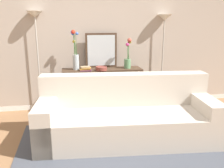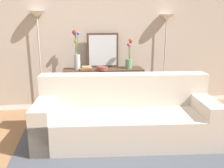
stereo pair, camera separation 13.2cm
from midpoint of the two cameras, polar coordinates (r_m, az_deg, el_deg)
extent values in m
cube|color=white|center=(4.86, -4.76, -4.37)|extent=(12.00, 0.15, 0.09)
cube|color=#B7A899|center=(4.60, -5.13, 12.25)|extent=(12.00, 0.14, 2.69)
cube|color=#474C56|center=(3.42, 4.65, -13.61)|extent=(2.92, 1.66, 0.01)
cube|color=beige|center=(3.41, 4.34, -9.81)|extent=(2.47, 1.11, 0.42)
cube|color=beige|center=(3.56, 3.83, -1.22)|extent=(2.41, 0.48, 0.46)
cube|color=beige|center=(3.42, -14.10, -8.56)|extent=(0.32, 0.91, 0.60)
cube|color=beige|center=(3.67, 21.47, -7.51)|extent=(0.32, 0.91, 0.60)
cube|color=#473323|center=(4.38, -1.17, 3.40)|extent=(1.42, 0.38, 0.03)
cube|color=#473323|center=(4.54, -1.13, -4.32)|extent=(1.31, 0.32, 0.01)
cube|color=#473323|center=(4.29, -10.01, -2.47)|extent=(0.05, 0.05, 0.75)
cube|color=#473323|center=(4.46, 7.91, -1.73)|extent=(0.05, 0.05, 0.75)
cube|color=#473323|center=(4.60, -9.91, -1.28)|extent=(0.05, 0.05, 0.75)
cube|color=#473323|center=(4.76, 6.81, -0.63)|extent=(0.05, 0.05, 0.75)
cylinder|color=#B7B2A8|center=(4.72, -14.91, -5.82)|extent=(0.26, 0.26, 0.02)
cylinder|color=#B7B2A8|center=(4.51, -15.60, 4.24)|extent=(0.02, 0.02, 1.66)
cone|color=silver|center=(4.44, -16.40, 15.44)|extent=(0.28, 0.28, 0.10)
cylinder|color=#B7B2A8|center=(5.00, 12.41, -4.53)|extent=(0.26, 0.26, 0.02)
cylinder|color=#B7B2A8|center=(4.80, 12.94, 4.72)|extent=(0.02, 0.02, 1.61)
cone|color=silver|center=(4.73, 13.54, 14.96)|extent=(0.28, 0.28, 0.10)
cube|color=#473323|center=(4.49, -1.33, 7.87)|extent=(0.57, 0.02, 0.62)
cube|color=silver|center=(4.48, -1.31, 7.86)|extent=(0.50, 0.01, 0.55)
cylinder|color=silver|center=(4.34, -7.29, 5.13)|extent=(0.11, 0.11, 0.26)
cylinder|color=#3D7538|center=(4.32, -7.53, 8.36)|extent=(0.02, 0.02, 0.23)
sphere|color=gold|center=(4.33, -7.74, 9.86)|extent=(0.05, 0.05, 0.05)
cylinder|color=#3D7538|center=(4.30, -7.21, 9.26)|extent=(0.01, 0.04, 0.36)
sphere|color=#436EDE|center=(4.28, -7.01, 11.68)|extent=(0.05, 0.05, 0.05)
cylinder|color=#3D7538|center=(4.31, -7.64, 9.23)|extent=(0.02, 0.04, 0.36)
sphere|color=blue|center=(4.30, -7.97, 11.60)|extent=(0.05, 0.05, 0.05)
cylinder|color=#3D7538|center=(4.29, -7.58, 9.42)|extent=(0.05, 0.04, 0.39)
sphere|color=red|center=(4.26, -7.86, 12.01)|extent=(0.07, 0.07, 0.07)
cylinder|color=#3D7538|center=(4.30, -7.65, 9.39)|extent=(0.01, 0.05, 0.38)
sphere|color=#5117CD|center=(4.29, -8.01, 11.93)|extent=(0.07, 0.07, 0.07)
cylinder|color=#669E6B|center=(4.43, 4.80, 4.75)|extent=(0.12, 0.12, 0.17)
cylinder|color=#3D7538|center=(4.38, 4.82, 7.50)|extent=(0.02, 0.01, 0.27)
sphere|color=#D63E87|center=(4.35, 4.82, 9.20)|extent=(0.06, 0.06, 0.06)
cylinder|color=#3D7538|center=(4.40, 5.09, 7.79)|extent=(0.01, 0.05, 0.30)
sphere|color=yellow|center=(4.39, 5.40, 9.77)|extent=(0.05, 0.05, 0.05)
cylinder|color=#3D7538|center=(4.39, 5.09, 7.92)|extent=(0.03, 0.04, 0.33)
sphere|color=gold|center=(4.37, 5.39, 10.04)|extent=(0.06, 0.06, 0.06)
cylinder|color=#3D7538|center=(4.38, 5.04, 7.97)|extent=(0.03, 0.02, 0.34)
sphere|color=#C24E3E|center=(4.35, 5.30, 10.15)|extent=(0.07, 0.07, 0.07)
cylinder|color=brown|center=(4.25, -1.40, 3.62)|extent=(0.20, 0.20, 0.05)
torus|color=brown|center=(4.25, -1.41, 4.04)|extent=(0.20, 0.20, 0.01)
cube|color=#6B3360|center=(4.25, -5.06, 3.29)|extent=(0.21, 0.16, 0.02)
cube|color=#B77F33|center=(4.25, -5.21, 3.53)|extent=(0.19, 0.14, 0.02)
cube|color=#B77F33|center=(4.24, -4.99, 3.74)|extent=(0.19, 0.14, 0.02)
cube|color=tan|center=(4.25, -5.13, 4.02)|extent=(0.17, 0.12, 0.02)
cube|color=tan|center=(4.54, -8.31, -5.62)|extent=(0.03, 0.14, 0.12)
cube|color=maroon|center=(4.54, -7.75, -5.68)|extent=(0.06, 0.15, 0.11)
cube|color=#236033|center=(4.54, -7.11, -5.60)|extent=(0.04, 0.17, 0.12)
cube|color=#1E7075|center=(4.54, -6.55, -5.61)|extent=(0.05, 0.14, 0.11)
cube|color=#BC3328|center=(4.55, -5.88, -5.69)|extent=(0.05, 0.15, 0.10)
cube|color=#B77F33|center=(4.55, -5.33, -5.64)|extent=(0.03, 0.14, 0.10)
cube|color=slate|center=(4.55, -4.75, -5.49)|extent=(0.06, 0.17, 0.12)
cube|color=#2D2D33|center=(4.55, -4.19, -5.50)|extent=(0.03, 0.15, 0.12)
camera|label=1|loc=(0.07, -89.01, 0.26)|focal=39.06mm
camera|label=2|loc=(0.07, 90.99, -0.26)|focal=39.06mm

